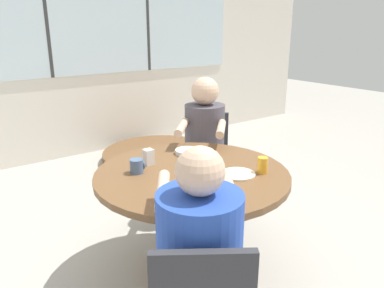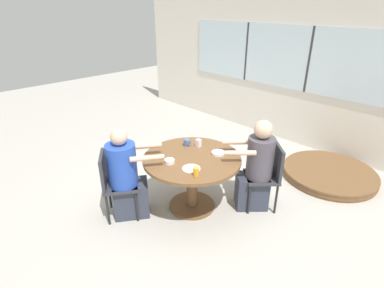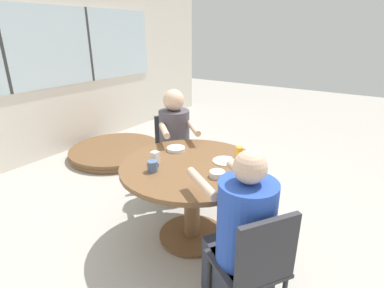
{
  "view_description": "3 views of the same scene",
  "coord_description": "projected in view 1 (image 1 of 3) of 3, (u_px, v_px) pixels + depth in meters",
  "views": [
    {
      "loc": [
        -1.27,
        -1.75,
        1.6
      ],
      "look_at": [
        0.0,
        0.0,
        0.91
      ],
      "focal_mm": 35.0,
      "sensor_mm": 36.0,
      "label": 1
    },
    {
      "loc": [
        2.31,
        -2.27,
        2.45
      ],
      "look_at": [
        0.0,
        0.0,
        0.91
      ],
      "focal_mm": 28.0,
      "sensor_mm": 36.0,
      "label": 2
    },
    {
      "loc": [
        -1.9,
        -1.26,
        1.79
      ],
      "look_at": [
        0.0,
        0.0,
        0.91
      ],
      "focal_mm": 28.0,
      "sensor_mm": 36.0,
      "label": 3
    }
  ],
  "objects": [
    {
      "name": "bowl_white_shallow",
      "position": [
        187.0,
        152.0,
        2.64
      ],
      "size": [
        0.17,
        0.17,
        0.03
      ],
      "color": "silver",
      "rests_on": "dining_table"
    },
    {
      "name": "wall_back_with_windows",
      "position": [
        48.0,
        42.0,
        4.3
      ],
      "size": [
        8.4,
        0.08,
        2.8
      ],
      "color": "silver",
      "rests_on": "ground_plane"
    },
    {
      "name": "milk_carton_small",
      "position": [
        148.0,
        157.0,
        2.43
      ],
      "size": [
        0.06,
        0.06,
        0.1
      ],
      "color": "silver",
      "rests_on": "dining_table"
    },
    {
      "name": "plate_tortillas",
      "position": [
        238.0,
        174.0,
        2.27
      ],
      "size": [
        0.21,
        0.21,
        0.01
      ],
      "color": "beige",
      "rests_on": "dining_table"
    },
    {
      "name": "ground_plane",
      "position": [
        192.0,
        271.0,
        2.55
      ],
      "size": [
        16.0,
        16.0,
        0.0
      ],
      "primitive_type": "plane",
      "color": "#B2ADA3"
    },
    {
      "name": "bowl_cereal",
      "position": [
        210.0,
        187.0,
        2.05
      ],
      "size": [
        0.12,
        0.12,
        0.04
      ],
      "color": "white",
      "rests_on": "dining_table"
    },
    {
      "name": "coffee_mug",
      "position": [
        137.0,
        166.0,
        2.29
      ],
      "size": [
        0.09,
        0.08,
        0.09
      ],
      "color": "slate",
      "rests_on": "dining_table"
    },
    {
      "name": "chair_for_woman_green_shirt",
      "position": [
        206.0,
        153.0,
        3.31
      ],
      "size": [
        0.57,
        0.57,
        0.87
      ],
      "rotation": [
        0.0,
        0.0,
        -3.89
      ],
      "color": "#333338",
      "rests_on": "ground_plane"
    },
    {
      "name": "folded_table_stack",
      "position": [
        159.0,
        155.0,
        4.63
      ],
      "size": [
        1.37,
        1.37,
        0.12
      ],
      "color": "brown",
      "rests_on": "ground_plane"
    },
    {
      "name": "person_man_blue_shirt",
      "position": [
        199.0,
        287.0,
        1.62
      ],
      "size": [
        0.64,
        0.72,
        1.17
      ],
      "rotation": [
        0.0,
        0.0,
        -0.59
      ],
      "color": "#333847",
      "rests_on": "ground_plane"
    },
    {
      "name": "juice_glass",
      "position": [
        262.0,
        165.0,
        2.29
      ],
      "size": [
        0.06,
        0.06,
        0.1
      ],
      "color": "gold",
      "rests_on": "dining_table"
    },
    {
      "name": "dining_table",
      "position": [
        192.0,
        197.0,
        2.38
      ],
      "size": [
        1.21,
        1.21,
        0.73
      ],
      "color": "brown",
      "rests_on": "ground_plane"
    },
    {
      "name": "person_woman_green_shirt",
      "position": [
        204.0,
        156.0,
        3.15
      ],
      "size": [
        0.65,
        0.66,
        1.21
      ],
      "rotation": [
        0.0,
        0.0,
        -3.89
      ],
      "color": "#333847",
      "rests_on": "ground_plane"
    }
  ]
}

